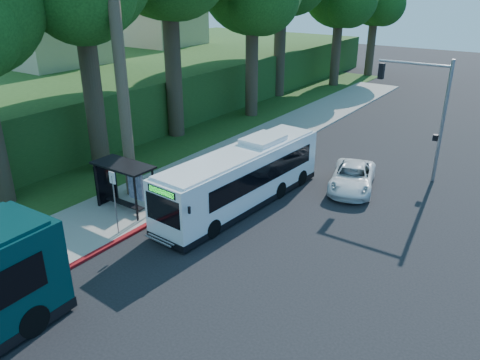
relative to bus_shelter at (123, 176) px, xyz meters
The scene contains 10 objects.
ground 8.00m from the bus_shelter, 21.51° to the left, with size 140.00×140.00×0.00m, color black.
sidewalk 3.35m from the bus_shelter, 90.90° to the left, with size 4.50×70.00×0.12m, color gray.
red_curb 3.07m from the bus_shelter, 26.83° to the right, with size 0.25×30.00×0.13m, color maroon.
grass_verge 9.90m from the bus_shelter, 126.16° to the left, with size 8.00×70.00×0.06m, color #234719.
bus_shelter is the anchor object (origin of this frame).
stop_sign_pole 2.85m from the bus_shelter, 49.08° to the right, with size 0.35×0.06×3.17m.
traffic_signal_pole 17.15m from the bus_shelter, 49.36° to the left, with size 4.10×0.30×7.00m.
hillside_backdrop 26.18m from the bus_shelter, 136.68° to the left, with size 24.00×60.00×8.80m.
white_bus 6.08m from the bus_shelter, 39.89° to the left, with size 3.02×11.08×3.27m.
pickup 12.51m from the bus_shelter, 46.50° to the left, with size 2.27×4.93×1.37m, color white.
Camera 1 is at (9.94, -17.25, 10.81)m, focal length 35.00 mm.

